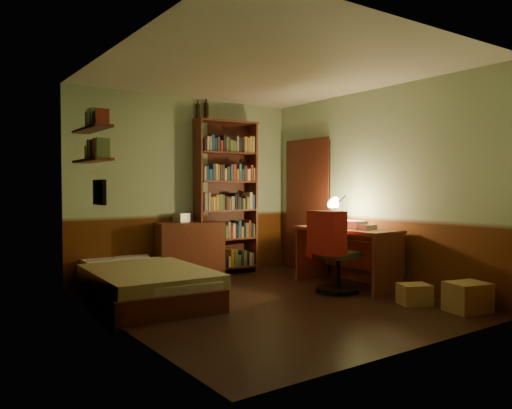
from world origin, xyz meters
TOP-DOWN VIEW (x-y plane):
  - floor at (0.00, 0.00)m, footprint 3.50×4.00m
  - ceiling at (0.00, 0.00)m, footprint 3.50×4.00m
  - wall_back at (0.00, 2.01)m, footprint 3.50×0.02m
  - wall_left at (-1.76, 0.00)m, footprint 0.02×4.00m
  - wall_right at (1.76, 0.00)m, footprint 0.02×4.00m
  - wall_front at (0.00, -2.01)m, footprint 3.50×0.02m
  - doorway at (1.72, 1.30)m, footprint 0.06×0.90m
  - door_trim at (1.69, 1.30)m, footprint 0.02×0.98m
  - bed at (-1.12, 0.97)m, footprint 1.35×2.25m
  - dresser at (-0.09, 1.76)m, footprint 0.97×0.60m
  - mini_stereo at (-0.13, 1.89)m, footprint 0.27×0.23m
  - bookshelf at (0.57, 1.85)m, footprint 1.00×0.38m
  - bottle_left at (0.16, 1.96)m, footprint 0.06×0.06m
  - bottle_right at (0.30, 1.96)m, footprint 0.07×0.07m
  - desk at (1.36, 0.13)m, footprint 0.66×1.46m
  - paper_stack at (1.44, 0.50)m, footprint 0.29×0.36m
  - desk_lamp at (1.55, 0.40)m, footprint 0.23×0.23m
  - office_chair at (1.02, -0.07)m, footprint 0.49×0.43m
  - red_jacket at (0.78, -0.26)m, footprint 0.34×0.49m
  - wall_shelf_lower at (-1.64, 1.10)m, footprint 0.20×0.90m
  - wall_shelf_upper at (-1.64, 1.10)m, footprint 0.20×0.90m
  - framed_picture at (-1.72, 0.60)m, footprint 0.04×0.32m
  - cardboard_box_a at (1.44, -1.55)m, footprint 0.47×0.41m
  - cardboard_box_b at (1.25, -1.03)m, footprint 0.41×0.38m

SIDE VIEW (x-z plane):
  - floor at x=0.00m, z-range -0.02..0.00m
  - cardboard_box_b at x=1.25m, z-range 0.00..0.23m
  - cardboard_box_a at x=1.44m, z-range 0.00..0.31m
  - bed at x=-1.12m, z-range 0.00..0.64m
  - desk at x=1.36m, z-range 0.00..0.77m
  - dresser at x=-0.09m, z-range 0.00..0.81m
  - office_chair at x=1.02m, z-range 0.00..0.94m
  - paper_stack at x=1.44m, z-range 0.77..0.90m
  - mini_stereo at x=-0.13m, z-range 0.81..0.93m
  - doorway at x=1.72m, z-range 0.00..2.00m
  - door_trim at x=1.69m, z-range -0.04..2.04m
  - desk_lamp at x=1.55m, z-range 0.77..1.39m
  - bookshelf at x=0.57m, z-range 0.00..2.29m
  - red_jacket at x=0.78m, z-range 0.94..1.47m
  - framed_picture at x=-1.72m, z-range 1.12..1.38m
  - wall_back at x=0.00m, z-range 0.00..2.60m
  - wall_left at x=-1.76m, z-range 0.00..2.60m
  - wall_right at x=1.76m, z-range 0.00..2.60m
  - wall_front at x=0.00m, z-range 0.00..2.60m
  - wall_shelf_lower at x=-1.64m, z-range 1.59..1.61m
  - wall_shelf_upper at x=-1.64m, z-range 1.94..1.96m
  - bottle_left at x=0.16m, z-range 2.29..2.52m
  - bottle_right at x=0.30m, z-range 2.29..2.54m
  - ceiling at x=0.00m, z-range 2.60..2.62m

